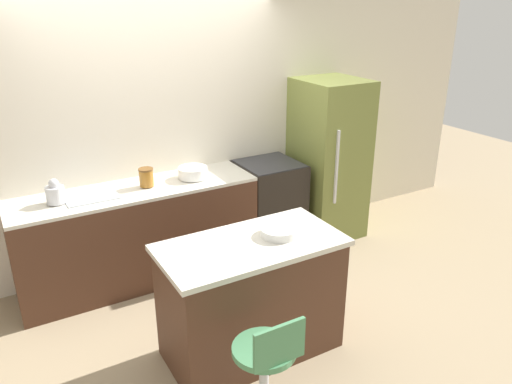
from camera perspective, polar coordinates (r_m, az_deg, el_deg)
The scene contains 11 objects.
ground_plane at distance 4.81m, azimuth -7.76°, elevation -10.37°, with size 14.00×14.00×0.00m, color #998466.
wall_back at distance 4.86m, azimuth -11.53°, elevation 6.51°, with size 8.00×0.06×2.60m.
back_counter at distance 4.77m, azimuth -13.19°, elevation -4.77°, with size 2.19×0.60×0.93m.
kitchen_island at distance 3.75m, azimuth -0.53°, elevation -12.01°, with size 1.31×0.68×0.92m.
oven_range at distance 5.28m, azimuth 1.50°, elevation -1.44°, with size 0.61×0.61×0.93m.
refrigerator at distance 5.49m, azimuth 8.28°, elevation 3.71°, with size 0.66×0.73×1.72m.
stool_chair at distance 3.21m, azimuth 1.18°, elevation -19.81°, with size 0.39×0.39×0.84m.
kettle at distance 4.43m, azimuth -21.98°, elevation -0.11°, with size 0.15×0.15×0.21m.
mixing_bowl at distance 4.73m, azimuth -7.24°, elevation 2.25°, with size 0.27×0.27×0.10m.
canister_jar at distance 4.57m, azimuth -12.43°, elevation 1.67°, with size 0.13×0.13×0.17m.
fruit_bowl at distance 3.60m, azimuth 2.66°, elevation -4.52°, with size 0.27×0.27×0.06m.
Camera 1 is at (-1.46, -3.81, 2.55)m, focal length 35.00 mm.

